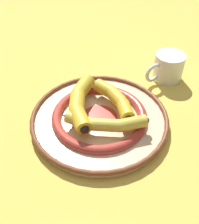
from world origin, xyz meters
TOP-DOWN VIEW (x-y plane):
  - ground_plane at (0.00, 0.00)m, footprint 2.80×2.80m
  - decorative_bowl at (-0.02, 0.02)m, footprint 0.36×0.36m
  - banana_a at (-0.02, 0.08)m, footprint 0.18×0.07m
  - banana_b at (-0.07, -0.00)m, footprint 0.18×0.16m
  - banana_c at (0.03, -0.00)m, footprint 0.16×0.16m
  - coffee_mug at (-0.04, 0.31)m, footprint 0.09×0.14m

SIDE VIEW (x-z plane):
  - ground_plane at x=0.00m, z-range 0.00..0.00m
  - decorative_bowl at x=-0.02m, z-range 0.00..0.03m
  - coffee_mug at x=-0.04m, z-range 0.00..0.08m
  - banana_c at x=0.03m, z-range 0.03..0.06m
  - banana_a at x=-0.02m, z-range 0.03..0.07m
  - banana_b at x=-0.07m, z-range 0.03..0.07m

